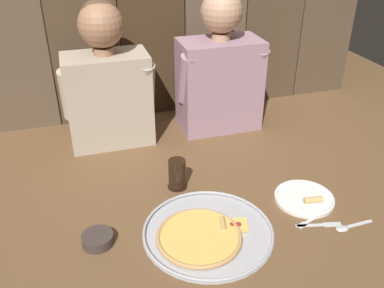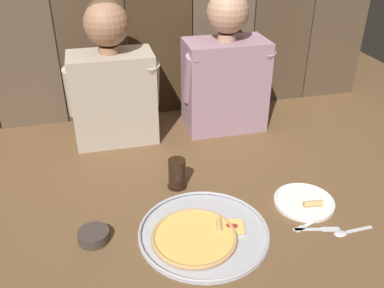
{
  "view_description": "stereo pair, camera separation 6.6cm",
  "coord_description": "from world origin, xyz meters",
  "px_view_note": "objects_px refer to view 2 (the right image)",
  "views": [
    {
      "loc": [
        -0.39,
        -1.14,
        0.92
      ],
      "look_at": [
        -0.01,
        0.1,
        0.18
      ],
      "focal_mm": 38.79,
      "sensor_mm": 36.0,
      "label": 1
    },
    {
      "loc": [
        -0.32,
        -1.16,
        0.92
      ],
      "look_at": [
        -0.01,
        0.1,
        0.18
      ],
      "focal_mm": 38.79,
      "sensor_mm": 36.0,
      "label": 2
    }
  ],
  "objects_px": {
    "dinner_plate": "(304,202)",
    "diner_left": "(112,79)",
    "pizza_tray": "(201,234)",
    "dipping_bowl": "(94,235)",
    "diner_right": "(226,68)",
    "drinking_glass": "(177,174)"
  },
  "relations": [
    {
      "from": "dinner_plate",
      "to": "diner_left",
      "type": "distance_m",
      "value": 0.93
    },
    {
      "from": "pizza_tray",
      "to": "dipping_bowl",
      "type": "xyz_separation_m",
      "value": [
        -0.33,
        0.06,
        0.01
      ]
    },
    {
      "from": "dinner_plate",
      "to": "diner_left",
      "type": "bearing_deg",
      "value": 132.82
    },
    {
      "from": "dipping_bowl",
      "to": "diner_left",
      "type": "height_order",
      "value": "diner_left"
    },
    {
      "from": "dinner_plate",
      "to": "dipping_bowl",
      "type": "height_order",
      "value": "same"
    },
    {
      "from": "dinner_plate",
      "to": "diner_right",
      "type": "bearing_deg",
      "value": 98.4
    },
    {
      "from": "diner_right",
      "to": "diner_left",
      "type": "bearing_deg",
      "value": 179.99
    },
    {
      "from": "diner_left",
      "to": "diner_right",
      "type": "bearing_deg",
      "value": -0.01
    },
    {
      "from": "pizza_tray",
      "to": "diner_right",
      "type": "relative_size",
      "value": 0.67
    },
    {
      "from": "pizza_tray",
      "to": "diner_right",
      "type": "xyz_separation_m",
      "value": [
        0.31,
        0.72,
        0.28
      ]
    },
    {
      "from": "pizza_tray",
      "to": "drinking_glass",
      "type": "relative_size",
      "value": 3.68
    },
    {
      "from": "drinking_glass",
      "to": "dipping_bowl",
      "type": "bearing_deg",
      "value": -144.91
    },
    {
      "from": "dipping_bowl",
      "to": "pizza_tray",
      "type": "bearing_deg",
      "value": -10.73
    },
    {
      "from": "pizza_tray",
      "to": "drinking_glass",
      "type": "distance_m",
      "value": 0.29
    },
    {
      "from": "pizza_tray",
      "to": "diner_left",
      "type": "bearing_deg",
      "value": 105.48
    },
    {
      "from": "pizza_tray",
      "to": "dinner_plate",
      "type": "distance_m",
      "value": 0.41
    },
    {
      "from": "pizza_tray",
      "to": "drinking_glass",
      "type": "bearing_deg",
      "value": 93.03
    },
    {
      "from": "diner_left",
      "to": "pizza_tray",
      "type": "bearing_deg",
      "value": -74.52
    },
    {
      "from": "dinner_plate",
      "to": "diner_right",
      "type": "height_order",
      "value": "diner_right"
    },
    {
      "from": "diner_right",
      "to": "pizza_tray",
      "type": "bearing_deg",
      "value": -112.95
    },
    {
      "from": "diner_left",
      "to": "diner_right",
      "type": "height_order",
      "value": "diner_right"
    },
    {
      "from": "diner_left",
      "to": "diner_right",
      "type": "distance_m",
      "value": 0.51
    }
  ]
}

